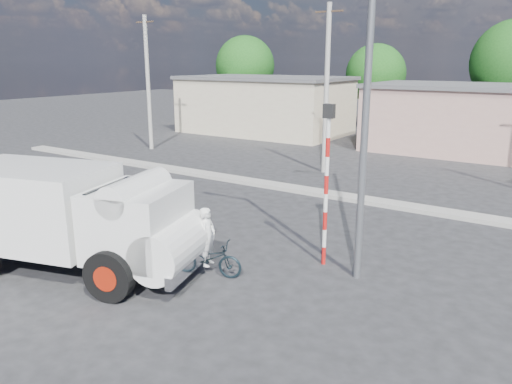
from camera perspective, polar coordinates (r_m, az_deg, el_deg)
The scene contains 10 objects.
ground_plane at distance 14.46m, azimuth -6.55°, elevation -7.33°, with size 120.00×120.00×0.00m, color #28282A.
median at distance 20.84m, azimuth 7.77°, elevation -0.16°, with size 40.00×0.80×0.16m, color #99968E.
truck at distance 13.69m, azimuth -19.95°, elevation -2.63°, with size 7.10×4.15×2.77m.
bicycle at distance 13.06m, azimuth -5.49°, elevation -7.53°, with size 0.63×1.82×0.96m, color black.
cyclist at distance 12.95m, azimuth -5.52°, elevation -6.34°, with size 0.56×0.37×1.54m, color white.
traffic_pole at distance 13.20m, azimuth 8.09°, elevation 2.28°, with size 0.28×0.18×4.36m.
streetlight at distance 12.25m, azimuth 11.91°, elevation 12.33°, with size 2.34×0.22×9.00m.
building_row at distance 33.20m, azimuth 20.53°, elevation 8.24°, with size 37.80×7.30×4.44m.
tree_row at distance 38.91m, azimuth 27.15°, elevation 12.65°, with size 43.62×7.43×8.42m.
utility_poles at distance 22.85m, azimuth 20.17°, elevation 10.56°, with size 35.40×0.24×8.00m.
Camera 1 is at (8.76, -10.13, 5.44)m, focal length 35.00 mm.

